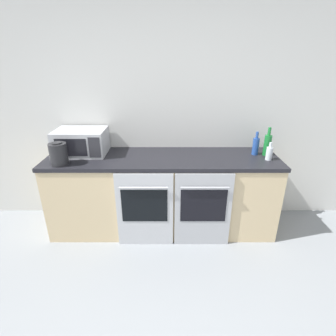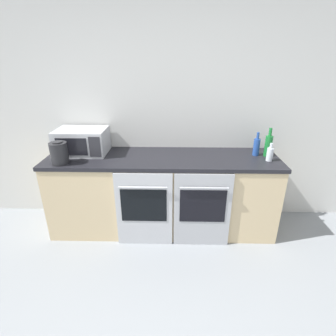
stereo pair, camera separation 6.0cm
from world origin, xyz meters
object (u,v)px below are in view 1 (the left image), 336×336
object	(u,v)px
kettle	(59,154)
microwave	(81,142)
bottle_clear	(269,153)
oven_left	(145,210)
bottle_green	(267,144)
oven_right	(203,210)
bottle_blue	(256,146)

from	to	relation	value
kettle	microwave	bearing A→B (deg)	67.77
kettle	bottle_clear	bearing A→B (deg)	3.42
bottle_clear	oven_left	bearing A→B (deg)	-169.00
bottle_clear	kettle	size ratio (longest dim) A/B	0.82
bottle_green	kettle	xyz separation A→B (m)	(-2.15, -0.27, -0.01)
oven_right	bottle_clear	bearing A→B (deg)	19.94
oven_right	microwave	size ratio (longest dim) A/B	1.55
microwave	bottle_blue	world-z (taller)	microwave
oven_left	oven_right	bearing A→B (deg)	0.00
oven_right	kettle	bearing A→B (deg)	175.11
oven_left	bottle_blue	xyz separation A→B (m)	(1.19, 0.41, 0.56)
oven_left	bottle_green	xyz separation A→B (m)	(1.31, 0.39, 0.58)
bottle_clear	bottle_green	world-z (taller)	bottle_green
oven_left	bottle_blue	bearing A→B (deg)	19.03
microwave	bottle_green	distance (m)	2.02
oven_left	bottle_clear	distance (m)	1.41
bottle_blue	bottle_clear	bearing A→B (deg)	-59.80
microwave	kettle	distance (m)	0.35
oven_left	microwave	distance (m)	1.02
microwave	bottle_green	bearing A→B (deg)	-1.44
bottle_blue	oven_right	bearing A→B (deg)	-145.36
bottle_blue	bottle_green	bearing A→B (deg)	-9.13
bottle_blue	kettle	world-z (taller)	bottle_blue
microwave	bottle_clear	bearing A→B (deg)	-5.53
bottle_blue	bottle_clear	size ratio (longest dim) A/B	1.36
oven_right	bottle_green	bearing A→B (deg)	28.84
microwave	oven_left	bearing A→B (deg)	-32.02
bottle_blue	bottle_green	size ratio (longest dim) A/B	0.83
microwave	kettle	xyz separation A→B (m)	(-0.13, -0.32, -0.02)
microwave	bottle_green	size ratio (longest dim) A/B	1.74
oven_right	kettle	xyz separation A→B (m)	(-1.43, 0.12, 0.57)
oven_left	kettle	world-z (taller)	kettle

